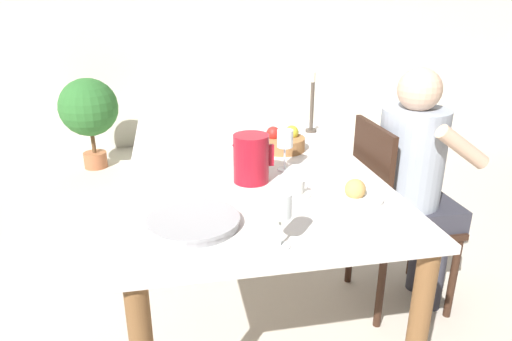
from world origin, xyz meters
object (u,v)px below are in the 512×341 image
object	(u,v)px
red_pitcher	(251,158)
serving_tray	(193,222)
person_seated	(416,173)
potted_plant	(89,110)
wine_glass_water	(285,141)
wine_glass_juice	(280,208)
bread_plate	(355,193)
candlestick_tall	(312,109)
fruit_bowl	(283,142)
teacup_near_person	(292,188)
chair_person_side	(391,212)

from	to	relation	value
red_pitcher	serving_tray	world-z (taller)	red_pitcher
person_seated	potted_plant	size ratio (longest dim) A/B	1.46
wine_glass_water	wine_glass_juice	bearing A→B (deg)	-105.58
bread_plate	candlestick_tall	xyz separation A→B (m)	(0.11, 0.88, 0.11)
red_pitcher	bread_plate	xyz separation A→B (m)	(0.34, -0.24, -0.08)
person_seated	wine_glass_juice	bearing A→B (deg)	-51.65
wine_glass_juice	red_pitcher	bearing A→B (deg)	88.85
person_seated	fruit_bowl	size ratio (longest dim) A/B	5.64
serving_tray	bread_plate	size ratio (longest dim) A/B	1.44
wine_glass_juice	teacup_near_person	distance (m)	0.40
person_seated	candlestick_tall	xyz separation A→B (m)	(-0.35, 0.52, 0.19)
red_pitcher	teacup_near_person	xyz separation A→B (m)	(0.13, -0.16, -0.07)
wine_glass_juice	potted_plant	bearing A→B (deg)	108.31
wine_glass_water	fruit_bowl	distance (m)	0.28
person_seated	wine_glass_juice	size ratio (longest dim) A/B	6.78
wine_glass_juice	teacup_near_person	size ratio (longest dim) A/B	1.23
serving_tray	person_seated	bearing A→B (deg)	23.48
person_seated	serving_tray	bearing A→B (deg)	-66.52
person_seated	fruit_bowl	world-z (taller)	person_seated
wine_glass_water	candlestick_tall	bearing A→B (deg)	61.88
wine_glass_juice	candlestick_tall	distance (m)	1.25
candlestick_tall	potted_plant	size ratio (longest dim) A/B	0.39
red_pitcher	potted_plant	bearing A→B (deg)	112.06
bread_plate	potted_plant	world-z (taller)	bread_plate
chair_person_side	fruit_bowl	size ratio (longest dim) A/B	4.46
serving_tray	red_pitcher	bearing A→B (deg)	53.31
chair_person_side	bread_plate	size ratio (longest dim) A/B	4.47
chair_person_side	wine_glass_juice	size ratio (longest dim) A/B	5.36
person_seated	wine_glass_water	distance (m)	0.67
wine_glass_juice	serving_tray	bearing A→B (deg)	142.87
wine_glass_juice	serving_tray	xyz separation A→B (m)	(-0.24, 0.18, -0.11)
wine_glass_water	person_seated	bearing A→B (deg)	1.40
chair_person_side	teacup_near_person	world-z (taller)	chair_person_side
candlestick_tall	potted_plant	bearing A→B (deg)	128.45
person_seated	serving_tray	world-z (taller)	person_seated
person_seated	teacup_near_person	size ratio (longest dim) A/B	8.31
wine_glass_juice	fruit_bowl	world-z (taller)	wine_glass_juice
wine_glass_water	serving_tray	world-z (taller)	wine_glass_water
chair_person_side	bread_plate	world-z (taller)	chair_person_side
serving_tray	potted_plant	bearing A→B (deg)	104.90
fruit_bowl	candlestick_tall	distance (m)	0.37
wine_glass_water	candlestick_tall	size ratio (longest dim) A/B	0.55
wine_glass_juice	fruit_bowl	distance (m)	0.92
serving_tray	fruit_bowl	size ratio (longest dim) A/B	1.44
red_pitcher	bread_plate	world-z (taller)	red_pitcher
fruit_bowl	candlestick_tall	xyz separation A→B (m)	(0.23, 0.28, 0.08)
chair_person_side	wine_glass_water	world-z (taller)	wine_glass_water
red_pitcher	serving_tray	distance (m)	0.43
serving_tray	bread_plate	world-z (taller)	bread_plate
serving_tray	fruit_bowl	bearing A→B (deg)	55.90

